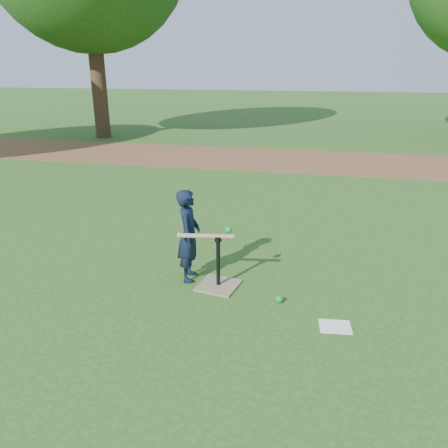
# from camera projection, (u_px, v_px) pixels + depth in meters

# --- Properties ---
(ground) EXTENTS (80.00, 80.00, 0.00)m
(ground) POSITION_uv_depth(u_px,v_px,m) (179.00, 294.00, 4.81)
(ground) COLOR #285116
(ground) RESTS_ON ground
(dirt_strip) EXTENTS (24.00, 3.00, 0.01)m
(dirt_strip) POSITION_uv_depth(u_px,v_px,m) (266.00, 159.00, 11.69)
(dirt_strip) COLOR brown
(dirt_strip) RESTS_ON ground
(child) EXTENTS (0.31, 0.43, 1.09)m
(child) POSITION_uv_depth(u_px,v_px,m) (189.00, 236.00, 4.99)
(child) COLOR black
(child) RESTS_ON ground
(wiffle_ball_ground) EXTENTS (0.08, 0.08, 0.08)m
(wiffle_ball_ground) POSITION_uv_depth(u_px,v_px,m) (279.00, 299.00, 4.64)
(wiffle_ball_ground) COLOR #0D9832
(wiffle_ball_ground) RESTS_ON ground
(clipboard) EXTENTS (0.32, 0.26, 0.01)m
(clipboard) POSITION_uv_depth(u_px,v_px,m) (335.00, 327.00, 4.21)
(clipboard) COLOR white
(clipboard) RESTS_ON ground
(batting_tee) EXTENTS (0.50, 0.50, 0.61)m
(batting_tee) POSITION_uv_depth(u_px,v_px,m) (218.00, 277.00, 4.95)
(batting_tee) COLOR #887E56
(batting_tee) RESTS_ON ground
(swing_action) EXTENTS (0.63, 0.23, 0.12)m
(swing_action) POSITION_uv_depth(u_px,v_px,m) (209.00, 235.00, 4.80)
(swing_action) COLOR tan
(swing_action) RESTS_ON ground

